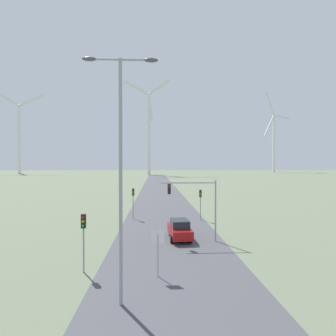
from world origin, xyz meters
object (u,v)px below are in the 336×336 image
at_px(stop_sign_near, 158,245).
at_px(car_approaching, 180,229).
at_px(wind_turbine_left, 149,127).
at_px(traffic_light_post_mid_left, 133,197).
at_px(traffic_light_post_near_right, 200,198).
at_px(streetlamp, 121,154).
at_px(wind_turbine_center, 274,137).
at_px(traffic_light_post_near_left, 83,230).
at_px(wind_turbine_far_left, 19,132).
at_px(traffic_light_mast_overhead, 196,197).

bearing_deg(stop_sign_near, car_approaching, 75.28).
height_order(car_approaching, wind_turbine_left, wind_turbine_left).
bearing_deg(traffic_light_post_mid_left, car_approaching, -61.21).
distance_m(traffic_light_post_near_right, wind_turbine_left, 138.03).
xyz_separation_m(stop_sign_near, traffic_light_post_mid_left, (-2.93, 17.28, 0.84)).
distance_m(traffic_light_post_near_right, traffic_light_post_mid_left, 8.50).
relative_size(streetlamp, traffic_light_post_mid_left, 3.15).
height_order(traffic_light_post_near_right, wind_turbine_center, wind_turbine_center).
distance_m(traffic_light_post_near_left, wind_turbine_center, 233.13).
xyz_separation_m(stop_sign_near, wind_turbine_far_left, (-97.96, 178.33, 27.87)).
height_order(traffic_light_post_mid_left, wind_turbine_center, wind_turbine_center).
xyz_separation_m(streetlamp, wind_turbine_far_left, (-96.09, 181.45, 22.39)).
bearing_deg(streetlamp, wind_turbine_center, 63.37).
xyz_separation_m(stop_sign_near, traffic_light_post_near_left, (-4.77, 0.92, 0.76)).
height_order(streetlamp, wind_turbine_left, wind_turbine_left).
xyz_separation_m(car_approaching, wind_turbine_far_left, (-100.08, 170.26, 28.96)).
distance_m(car_approaching, wind_turbine_center, 223.91).
bearing_deg(traffic_light_post_near_left, traffic_light_post_mid_left, 83.59).
bearing_deg(streetlamp, wind_turbine_far_left, 117.90).
relative_size(car_approaching, wind_turbine_center, 0.06).
distance_m(car_approaching, wind_turbine_left, 146.08).
xyz_separation_m(traffic_light_mast_overhead, wind_turbine_far_left, (-101.44, 171.16, 25.85)).
xyz_separation_m(car_approaching, wind_turbine_left, (-6.09, 142.86, 29.86)).
height_order(traffic_light_post_mid_left, wind_turbine_left, wind_turbine_left).
xyz_separation_m(stop_sign_near, car_approaching, (2.12, 8.08, -1.09)).
xyz_separation_m(traffic_light_post_near_right, wind_turbine_far_left, (-103.45, 162.22, 27.10)).
relative_size(streetlamp, wind_turbine_center, 0.18).
relative_size(traffic_light_mast_overhead, wind_turbine_left, 0.09).
height_order(traffic_light_mast_overhead, car_approaching, traffic_light_mast_overhead).
xyz_separation_m(streetlamp, traffic_light_post_near_right, (7.36, 19.23, -4.71)).
relative_size(traffic_light_post_mid_left, car_approaching, 0.92).
relative_size(streetlamp, stop_sign_near, 4.27).
bearing_deg(car_approaching, traffic_light_mast_overhead, -33.55).
xyz_separation_m(traffic_light_post_near_left, traffic_light_post_near_right, (10.26, 15.20, 0.01)).
bearing_deg(wind_turbine_left, car_approaching, -87.56).
height_order(traffic_light_post_near_left, wind_turbine_far_left, wind_turbine_far_left).
xyz_separation_m(traffic_light_post_near_right, wind_turbine_center, (97.43, 189.72, 27.58)).
height_order(stop_sign_near, wind_turbine_left, wind_turbine_left).
bearing_deg(wind_turbine_far_left, traffic_light_post_near_right, -57.47).
bearing_deg(traffic_light_post_near_left, car_approaching, 46.09).
distance_m(traffic_light_post_near_left, car_approaching, 10.11).
relative_size(traffic_light_post_near_left, traffic_light_mast_overhead, 0.68).
bearing_deg(traffic_light_post_mid_left, traffic_light_post_near_left, -96.41).
bearing_deg(streetlamp, traffic_light_mast_overhead, 62.53).
height_order(traffic_light_post_near_right, car_approaching, traffic_light_post_near_right).
bearing_deg(stop_sign_near, streetlamp, -121.01).
bearing_deg(traffic_light_post_near_left, wind_turbine_far_left, 117.71).
distance_m(traffic_light_mast_overhead, wind_turbine_center, 223.71).
bearing_deg(traffic_light_mast_overhead, traffic_light_post_near_left, -142.80).
xyz_separation_m(stop_sign_near, wind_turbine_left, (-3.96, 150.94, 28.78)).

